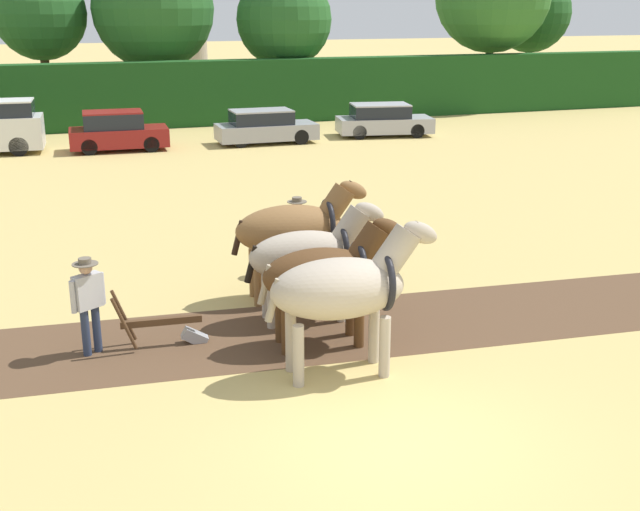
% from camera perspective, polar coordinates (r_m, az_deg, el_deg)
% --- Properties ---
extents(ground_plane, '(240.00, 240.00, 0.00)m').
position_cam_1_polar(ground_plane, '(11.41, 5.80, -12.75)').
color(ground_plane, tan).
extents(plowed_furrow_strip, '(28.58, 5.11, 0.01)m').
position_cam_1_polar(plowed_furrow_strip, '(14.44, -17.43, -6.72)').
color(plowed_furrow_strip, brown).
rests_on(plowed_furrow_strip, ground).
extents(hedgerow, '(58.30, 1.27, 3.10)m').
position_cam_1_polar(hedgerow, '(39.77, -12.57, 11.06)').
color(hedgerow, '#194719').
rests_on(hedgerow, ground).
extents(tree_left, '(4.55, 4.55, 7.50)m').
position_cam_1_polar(tree_left, '(43.84, -19.29, 15.88)').
color(tree_left, '#4C3823').
rests_on(tree_left, ground).
extents(tree_center_left, '(6.10, 6.10, 8.54)m').
position_cam_1_polar(tree_center_left, '(42.92, -11.79, 16.82)').
color(tree_center_left, brown).
rests_on(tree_center_left, ground).
extents(tree_center, '(4.92, 4.92, 7.39)m').
position_cam_1_polar(tree_center, '(43.09, -2.57, 16.41)').
color(tree_center, '#423323').
rests_on(tree_center, ground).
extents(tree_right, '(4.72, 4.72, 7.54)m').
position_cam_1_polar(tree_right, '(52.41, 14.82, 16.32)').
color(tree_right, brown).
rests_on(tree_right, ground).
extents(draft_horse_lead_left, '(2.87, 1.20, 2.55)m').
position_cam_1_polar(draft_horse_lead_left, '(12.60, 1.78, -2.30)').
color(draft_horse_lead_left, '#B2A38E').
rests_on(draft_horse_lead_left, ground).
extents(draft_horse_lead_right, '(2.65, 1.14, 2.30)m').
position_cam_1_polar(draft_horse_lead_right, '(13.75, 0.39, -1.32)').
color(draft_horse_lead_right, '#513319').
rests_on(draft_horse_lead_right, ground).
extents(draft_horse_trail_left, '(2.73, 1.13, 2.29)m').
position_cam_1_polar(draft_horse_trail_left, '(14.87, -0.75, 0.07)').
color(draft_horse_trail_left, '#B2A38E').
rests_on(draft_horse_trail_left, ground).
extents(draft_horse_trail_right, '(2.83, 1.20, 2.44)m').
position_cam_1_polar(draft_horse_trail_right, '(15.95, -1.77, 1.89)').
color(draft_horse_trail_right, brown).
rests_on(draft_horse_trail_right, ground).
extents(plow, '(1.65, 0.49, 1.13)m').
position_cam_1_polar(plow, '(14.28, -10.67, -5.07)').
color(plow, '#4C331E').
rests_on(plow, ground).
extents(farmer_at_plow, '(0.58, 0.43, 1.71)m').
position_cam_1_polar(farmer_at_plow, '(14.01, -16.16, -2.94)').
color(farmer_at_plow, '#28334C').
rests_on(farmer_at_plow, ground).
extents(farmer_beside_team, '(0.54, 0.46, 1.72)m').
position_cam_1_polar(farmer_beside_team, '(17.58, -1.63, 1.91)').
color(farmer_beside_team, '#4C4C4C').
rests_on(farmer_beside_team, ground).
extents(parked_car_left, '(3.95, 1.93, 1.59)m').
position_cam_1_polar(parked_car_left, '(33.84, -14.22, 8.53)').
color(parked_car_left, maroon).
rests_on(parked_car_left, ground).
extents(parked_car_center_left, '(4.23, 1.77, 1.43)m').
position_cam_1_polar(parked_car_center_left, '(34.62, -3.94, 9.10)').
color(parked_car_center_left, '#9E9EA8').
rests_on(parked_car_center_left, ground).
extents(parked_car_center, '(4.47, 2.53, 1.43)m').
position_cam_1_polar(parked_car_center, '(36.65, 4.51, 9.55)').
color(parked_car_center, '#A8A8B2').
rests_on(parked_car_center, ground).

